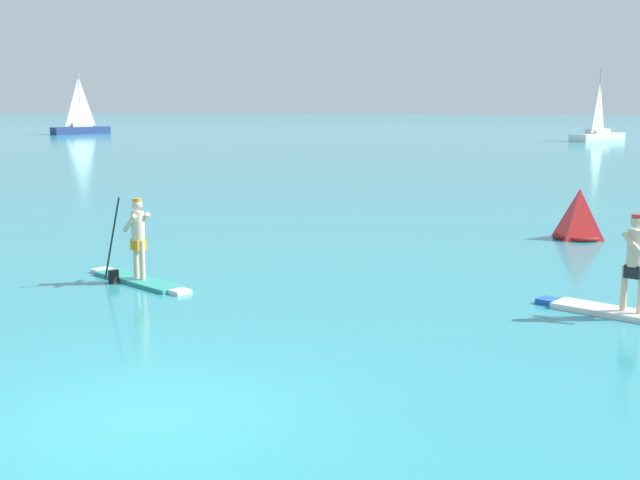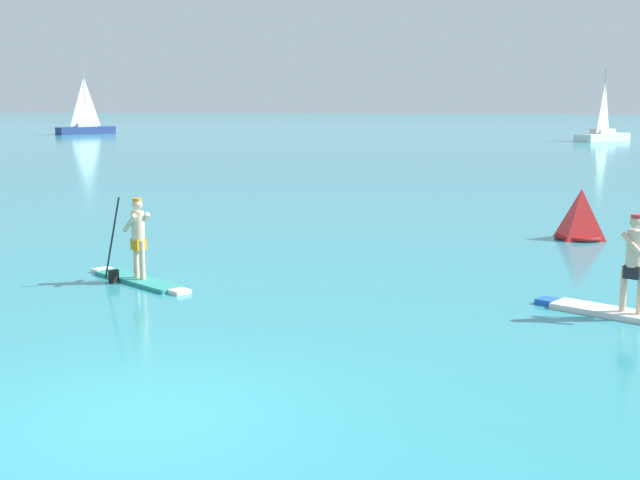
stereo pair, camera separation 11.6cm
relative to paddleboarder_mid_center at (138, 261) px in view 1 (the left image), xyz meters
The scene contains 6 objects.
ground 7.27m from the paddleboarder_mid_center, 68.31° to the right, with size 440.00×440.00×0.00m, color teal.
paddleboarder_mid_center is the anchor object (origin of this frame).
paddleboarder_far_right 9.35m from the paddleboarder_mid_center, ahead, with size 3.10×2.18×1.80m.
race_marker_buoy 11.76m from the paddleboarder_mid_center, 35.33° to the left, with size 1.46×1.46×1.33m.
sailboat_left_horizon 76.66m from the paddleboarder_mid_center, 115.05° to the left, with size 5.02×5.97×6.64m.
sailboat_right_horizon 65.15m from the paddleboarder_mid_center, 72.24° to the left, with size 5.56×5.87×6.35m.
Camera 1 is at (3.27, -8.77, 3.61)m, focal length 46.41 mm.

